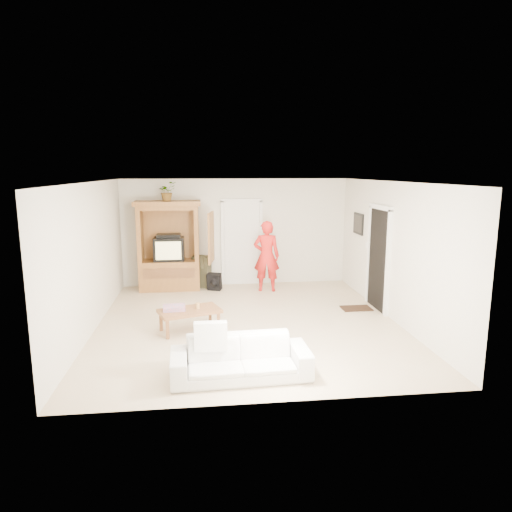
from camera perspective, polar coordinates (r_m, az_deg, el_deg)
The scene contains 19 objects.
floor at distance 8.61m, azimuth -1.02°, elevation -8.32°, with size 6.00×6.00×0.00m, color tan.
ceiling at distance 8.14m, azimuth -1.09°, elevation 9.26°, with size 6.00×6.00×0.00m, color white.
wall_back at distance 11.23m, azimuth -2.57°, elevation 2.99°, with size 5.50×5.50×0.00m, color silver.
wall_front at distance 5.37m, azimuth 2.12°, elevation -5.57°, with size 5.50×5.50×0.00m, color silver.
wall_left at distance 8.46m, azimuth -19.92°, elevation -0.19°, with size 6.00×6.00×0.00m, color silver.
wall_right at distance 8.97m, azimuth 16.71°, elevation 0.58°, with size 6.00×6.00×0.00m, color silver.
armoire at distance 10.95m, azimuth -10.67°, elevation 0.55°, with size 1.82×1.14×2.10m.
door_back at distance 11.25m, azimuth -1.78°, elevation 1.57°, with size 0.85×0.05×2.04m, color white.
doorway_right at distance 9.55m, azimuth 15.07°, elevation -0.44°, with size 0.05×0.90×2.04m, color black.
framed_picture at distance 10.67m, azimuth 12.69°, elevation 3.96°, with size 0.03×0.60×0.48m, color black.
doormat at distance 9.65m, azimuth 12.42°, elevation -6.40°, with size 0.60×0.40×0.02m, color #382316.
plant at distance 10.77m, azimuth -11.07°, elevation 7.93°, with size 0.40×0.35×0.44m, color #4C7238.
man at distance 10.62m, azimuth 1.32°, elevation -0.01°, with size 0.61×0.40×1.66m, color red.
sofa at distance 6.38m, azimuth -1.94°, elevation -12.65°, with size 1.89×0.74×0.55m, color silver.
coffee_table at distance 8.17m, azimuth -8.30°, elevation -6.97°, with size 1.18×0.88×0.39m.
towel at distance 8.15m, azimuth -10.21°, elevation -6.39°, with size 0.38×0.28×0.08m, color #FA5653.
candle at distance 8.18m, azimuth -7.30°, elevation -6.18°, with size 0.08×0.08×0.10m, color tan.
backpack_black at distance 10.83m, azimuth -5.23°, elevation -3.27°, with size 0.32×0.19×0.40m, color black, non-canonical shape.
backpack_olive at distance 11.13m, azimuth -6.80°, elevation -1.93°, with size 0.41×0.30×0.77m, color #47442B, non-canonical shape.
Camera 1 is at (-0.80, -8.10, 2.81)m, focal length 32.00 mm.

